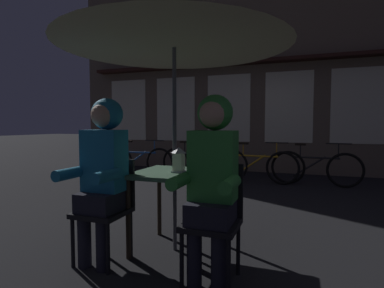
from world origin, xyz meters
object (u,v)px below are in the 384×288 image
object	(u,v)px
chair_right	(214,214)
bicycle_fourth	(315,168)
person_left_hooded	(103,163)
bicycle_second	(196,162)
lantern	(179,159)
bicycle_third	(257,166)
cafe_table	(175,183)
patio_umbrella	(174,26)
person_right_hooded	(212,169)
chair_left	(107,203)
bicycle_nearest	(139,161)

from	to	relation	value
chair_right	bicycle_fourth	size ratio (longest dim) A/B	0.52
person_left_hooded	bicycle_fourth	xyz separation A→B (m)	(1.86, 4.13, -0.50)
bicycle_second	chair_right	bearing A→B (deg)	-69.40
lantern	bicycle_second	world-z (taller)	lantern
chair_right	bicycle_second	world-z (taller)	chair_right
lantern	bicycle_second	bearing A→B (deg)	106.49
bicycle_third	bicycle_fourth	distance (m)	1.11
bicycle_fourth	cafe_table	bearing A→B (deg)	-110.40
cafe_table	lantern	world-z (taller)	lantern
chair_right	patio_umbrella	bearing A→B (deg)	142.45
lantern	bicycle_fourth	size ratio (longest dim) A/B	0.14
chair_right	person_right_hooded	size ratio (longest dim) A/B	0.62
cafe_table	person_left_hooded	bearing A→B (deg)	-138.43
chair_left	bicycle_third	bearing A→B (deg)	79.51
person_left_hooded	bicycle_nearest	distance (m)	4.47
lantern	person_right_hooded	world-z (taller)	person_right_hooded
patio_umbrella	bicycle_third	world-z (taller)	patio_umbrella
chair_left	person_right_hooded	size ratio (longest dim) A/B	0.62
lantern	chair_right	bearing A→B (deg)	-38.86
patio_umbrella	chair_left	bearing A→B (deg)	-142.45
bicycle_fourth	person_left_hooded	bearing A→B (deg)	-114.22
bicycle_nearest	bicycle_third	bearing A→B (deg)	1.49
patio_umbrella	person_left_hooded	world-z (taller)	patio_umbrella
chair_left	person_right_hooded	world-z (taller)	person_right_hooded
bicycle_nearest	bicycle_third	size ratio (longest dim) A/B	1.00
chair_right	cafe_table	bearing A→B (deg)	142.45
person_right_hooded	bicycle_second	size ratio (longest dim) A/B	0.83
chair_left	bicycle_nearest	xyz separation A→B (m)	(-1.93, 3.94, -0.14)
person_right_hooded	bicycle_third	xyz separation A→B (m)	(-0.22, 4.07, -0.50)
person_right_hooded	bicycle_fourth	size ratio (longest dim) A/B	0.83
person_right_hooded	bicycle_third	bearing A→B (deg)	93.05
bicycle_fourth	chair_right	bearing A→B (deg)	-102.42
bicycle_third	person_left_hooded	bearing A→B (deg)	-100.35
patio_umbrella	bicycle_third	size ratio (longest dim) A/B	1.38
patio_umbrella	lantern	world-z (taller)	patio_umbrella
cafe_table	bicycle_nearest	distance (m)	4.32
patio_umbrella	lantern	xyz separation A→B (m)	(0.05, -0.02, -1.20)
chair_left	bicycle_third	distance (m)	4.08
patio_umbrella	chair_right	bearing A→B (deg)	-37.55
bicycle_nearest	bicycle_third	distance (m)	2.67
chair_right	person_left_hooded	size ratio (longest dim) A/B	0.62
cafe_table	patio_umbrella	xyz separation A→B (m)	(0.00, 0.00, 1.42)
cafe_table	chair_left	size ratio (longest dim) A/B	0.85
bicycle_nearest	chair_right	bearing A→B (deg)	-53.82
bicycle_fourth	patio_umbrella	bearing A→B (deg)	-110.40
person_left_hooded	bicycle_second	distance (m)	4.24
cafe_table	chair_left	xyz separation A→B (m)	(-0.48, -0.37, -0.15)
person_left_hooded	bicycle_second	xyz separation A→B (m)	(-0.59, 4.17, -0.50)
person_right_hooded	chair_left	bearing A→B (deg)	176.61
patio_umbrella	cafe_table	bearing A→B (deg)	0.00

